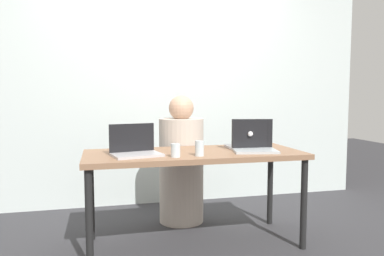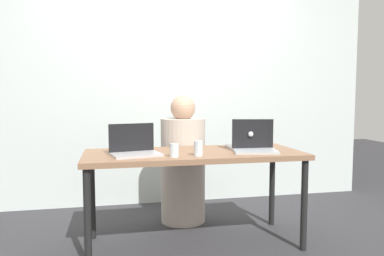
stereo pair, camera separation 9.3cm
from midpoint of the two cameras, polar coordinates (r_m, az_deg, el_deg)
name	(u,v)px [view 2 (the right image)]	position (r m, az deg, el deg)	size (l,w,h in m)	color
ground_plane	(194,244)	(3.10, 1.17, -17.21)	(12.00, 12.00, 0.00)	#333236
back_wall	(169,81)	(4.10, -2.80, 7.09)	(4.50, 0.10, 2.64)	silver
desk	(194,161)	(2.92, 1.20, -4.99)	(1.68, 0.68, 0.74)	#8B6448
person_at_center	(183,166)	(3.48, -0.61, -5.82)	(0.49, 0.49, 1.17)	#BFB1A4
laptop_front_left	(135,148)	(2.77, -7.80, -3.10)	(0.39, 0.31, 0.23)	#B7B3B6
laptop_back_right	(247,142)	(3.10, 9.24, -2.17)	(0.31, 0.30, 0.24)	silver
laptop_front_right	(254,145)	(2.98, 10.34, -2.50)	(0.38, 0.32, 0.25)	#AEB7BB
water_glass_center	(198,149)	(2.70, 1.96, -3.28)	(0.06, 0.06, 0.11)	silver
water_glass_left	(174,151)	(2.66, -1.72, -3.56)	(0.07, 0.07, 0.10)	silver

